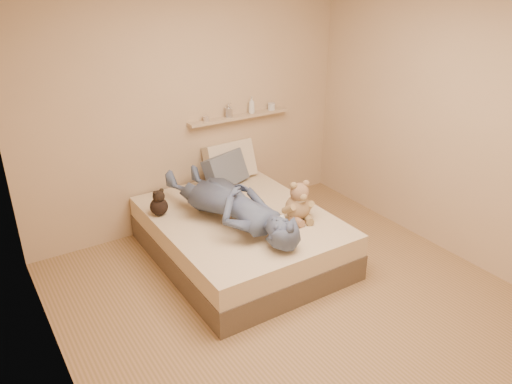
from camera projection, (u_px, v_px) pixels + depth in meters
room at (304, 161)px, 3.63m from camera, size 3.80×3.80×3.80m
bed at (240, 236)px, 4.79m from camera, size 1.50×1.90×0.45m
game_console at (276, 221)px, 4.24m from camera, size 0.19×0.10×0.06m
teddy_bear at (299, 204)px, 4.55m from camera, size 0.32×0.32×0.39m
dark_plush at (159, 204)px, 4.66m from camera, size 0.17×0.17×0.26m
pillow_cream at (230, 161)px, 5.43m from camera, size 0.56×0.30×0.43m
pillow_grey at (226, 170)px, 5.27m from camera, size 0.56×0.41×0.37m
person at (231, 203)px, 4.49m from camera, size 0.83×1.67×0.38m
wall_shelf at (240, 117)px, 5.39m from camera, size 1.20×0.12×0.03m
shelf_bottles at (245, 108)px, 5.38m from camera, size 0.90×0.09×0.18m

